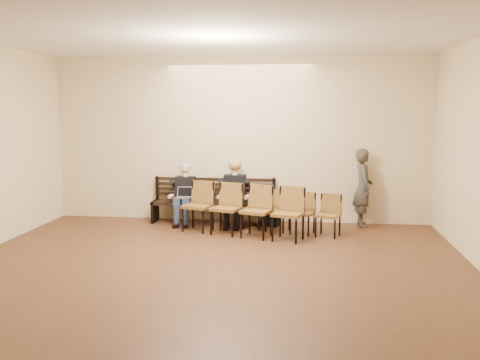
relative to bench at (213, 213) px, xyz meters
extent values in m
plane|color=#54311D|center=(0.51, -4.65, -0.23)|extent=(10.00, 10.00, 0.00)
cube|color=beige|center=(0.51, 0.35, 1.52)|extent=(8.00, 0.02, 3.50)
cube|color=white|center=(0.51, -4.65, 3.27)|extent=(8.00, 10.00, 0.02)
cube|color=black|center=(0.00, 0.00, 0.00)|extent=(2.60, 0.90, 0.45)
cube|color=#B4B4B9|center=(-0.55, -0.35, 0.34)|extent=(0.35, 0.29, 0.23)
cylinder|color=silver|center=(0.61, -0.42, 0.34)|extent=(0.08, 0.08, 0.23)
cube|color=black|center=(1.22, -0.12, -0.10)|extent=(0.40, 0.33, 0.25)
imported|color=#3C3731|center=(3.08, 0.10, 0.69)|extent=(0.51, 0.72, 1.84)
cube|color=brown|center=(1.63, -0.65, 0.18)|extent=(1.99, 1.05, 0.80)
cube|color=brown|center=(0.71, -1.03, 0.27)|extent=(2.44, 1.24, 0.98)
camera|label=1|loc=(1.91, -10.89, 2.20)|focal=40.00mm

